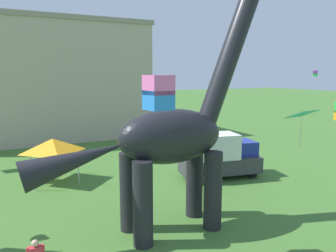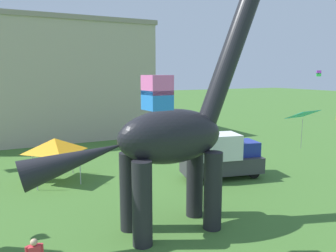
# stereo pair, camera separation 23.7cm
# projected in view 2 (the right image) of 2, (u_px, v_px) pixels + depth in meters

# --- Properties ---
(dinosaur_sculpture) EXTENTS (11.86, 2.51, 12.39)m
(dinosaur_sculpture) POSITION_uv_depth(u_px,v_px,m) (170.00, 136.00, 15.25)
(dinosaur_sculpture) COLOR black
(dinosaur_sculpture) RESTS_ON ground_plane
(parked_box_truck) EXTENTS (5.91, 3.21, 3.20)m
(parked_box_truck) POSITION_uv_depth(u_px,v_px,m) (221.00, 155.00, 23.39)
(parked_box_truck) COLOR #38383D
(parked_box_truck) RESTS_ON ground_plane
(festival_canopy_tent) EXTENTS (3.15, 3.15, 3.00)m
(festival_canopy_tent) POSITION_uv_depth(u_px,v_px,m) (55.00, 145.00, 22.58)
(festival_canopy_tent) COLOR #B2B2B7
(festival_canopy_tent) RESTS_ON ground_plane
(kite_high_right) EXTENTS (0.98, 0.98, 1.27)m
(kite_high_right) POSITION_uv_depth(u_px,v_px,m) (157.00, 93.00, 12.27)
(kite_high_right) COLOR pink
(kite_near_high) EXTENTS (0.52, 0.52, 0.53)m
(kite_near_high) POSITION_uv_depth(u_px,v_px,m) (319.00, 73.00, 29.75)
(kite_near_high) COLOR purple
(kite_mid_right) EXTENTS (1.60, 1.22, 1.93)m
(kite_mid_right) POSITION_uv_depth(u_px,v_px,m) (303.00, 115.00, 16.60)
(kite_mid_right) COLOR #19B2B7
(background_building_block) EXTENTS (22.71, 11.85, 13.15)m
(background_building_block) POSITION_uv_depth(u_px,v_px,m) (47.00, 80.00, 38.59)
(background_building_block) COLOR #B7A893
(background_building_block) RESTS_ON ground_plane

